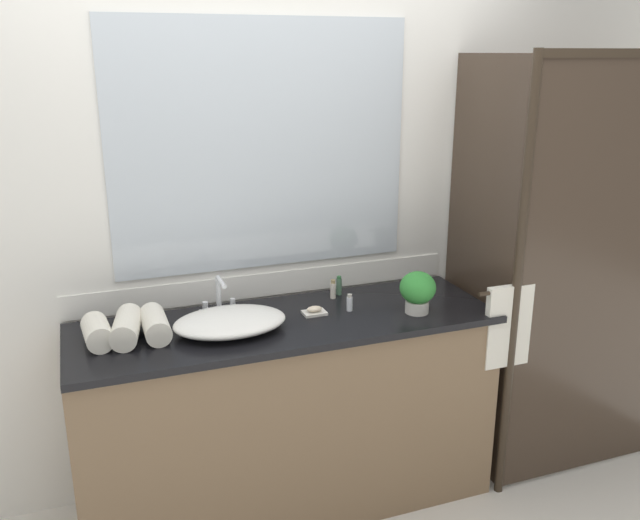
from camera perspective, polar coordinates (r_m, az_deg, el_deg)
ground_plane at (r=3.30m, az=-2.60°, el=-19.73°), size 8.00×8.00×0.00m
wall_back_with_mirror at (r=3.04m, az=-4.92°, el=4.35°), size 4.40×0.06×2.60m
vanity_cabinet at (r=3.06m, az=-2.77°, el=-12.87°), size 1.80×0.58×0.90m
shower_enclosure at (r=3.25m, az=20.10°, el=-1.12°), size 1.20×0.59×2.00m
sink_basin at (r=2.75m, az=-7.66°, el=-5.22°), size 0.46×0.33×0.08m
faucet at (r=2.92m, az=-8.55°, el=-3.48°), size 0.17×0.15×0.17m
potted_plant at (r=2.92m, az=8.30°, el=-2.56°), size 0.16×0.16×0.19m
soap_dish at (r=2.90m, az=-0.48°, el=-4.36°), size 0.10×0.07×0.04m
amenity_bottle_conditioner at (r=3.08m, az=1.11°, el=-2.53°), size 0.03×0.03×0.09m
amenity_bottle_shampoo at (r=3.12m, az=1.62°, el=-2.21°), size 0.03×0.03×0.09m
amenity_bottle_body_wash at (r=2.94m, az=2.53°, el=-3.67°), size 0.03×0.03×0.08m
rolled_towel_near_edge at (r=2.73m, az=-18.41°, el=-5.85°), size 0.12×0.21×0.10m
rolled_towel_middle at (r=2.75m, az=-16.13°, el=-5.51°), size 0.15×0.27×0.11m
rolled_towel_far_edge at (r=2.75m, az=-13.83°, el=-5.34°), size 0.10×0.24×0.10m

